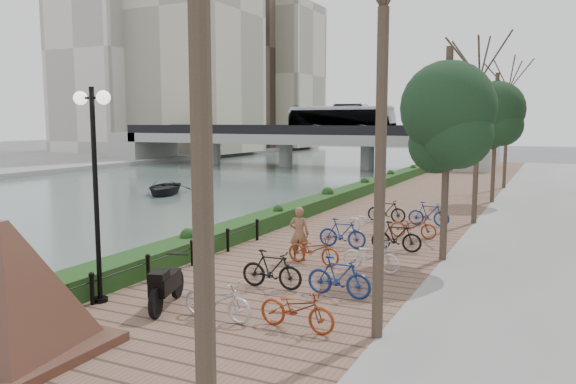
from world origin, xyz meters
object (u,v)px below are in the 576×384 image
Objects in this scene: granite_monument at (4,288)px; boat at (164,188)px; motorcycle at (167,284)px; lamppost at (94,150)px; pedestrian at (299,234)px.

granite_monument is 1.13× the size of boat.
motorcycle is 24.55m from boat.
motorcycle is (0.96, 3.44, -0.71)m from granite_monument.
boat is (-15.21, 19.26, -0.60)m from motorcycle.
lamppost reaches higher than pedestrian.
motorcycle is (1.69, 0.38, -3.07)m from lamppost.
pedestrian is 21.31m from boat.
pedestrian reaches higher than motorcycle.
granite_monument is at bearing -123.99° from motorcycle.
lamppost is 6.89m from pedestrian.
pedestrian is (0.91, 5.35, 0.28)m from motorcycle.
lamppost is at bearing 103.42° from granite_monument.
pedestrian is (1.86, 8.80, -0.43)m from granite_monument.
pedestrian is at bearing 65.66° from lamppost.
granite_monument reaches higher than boat.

